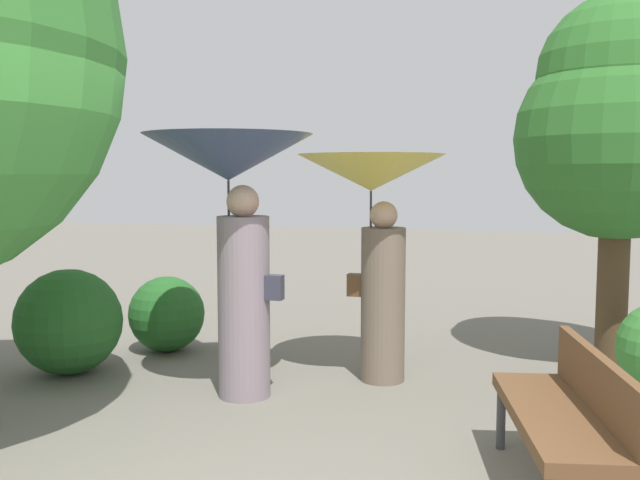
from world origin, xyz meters
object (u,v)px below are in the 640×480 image
person_right (375,210)px  tree_near_right (619,119)px  person_left (233,199)px  park_bench (568,409)px

person_right → tree_near_right: size_ratio=0.57×
person_left → person_right: size_ratio=1.08×
person_left → park_bench: (2.54, -1.21, -1.12)m
person_right → park_bench: size_ratio=1.28×
park_bench → tree_near_right: size_ratio=0.45×
tree_near_right → park_bench: bearing=-101.2°
person_left → person_right: (1.03, 0.75, -0.11)m
person_right → park_bench: bearing=-138.2°
person_left → tree_near_right: bearing=-55.7°
park_bench → tree_near_right: tree_near_right is taller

